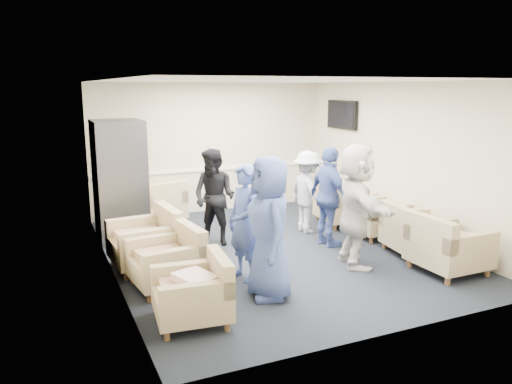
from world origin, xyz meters
name	(u,v)px	position (x,y,z in m)	size (l,w,h in m)	color
floor	(272,251)	(0.00, 0.00, 0.00)	(6.00, 6.00, 0.00)	black
ceiling	(274,81)	(0.00, 0.00, 2.70)	(6.00, 6.00, 0.00)	white
back_wall	(211,148)	(0.00, 3.00, 1.35)	(5.00, 0.02, 2.70)	beige
front_wall	(400,212)	(0.00, -3.00, 1.35)	(5.00, 0.02, 2.70)	beige
left_wall	(108,181)	(-2.50, 0.00, 1.35)	(0.02, 6.00, 2.70)	beige
right_wall	(400,160)	(2.50, 0.00, 1.35)	(0.02, 6.00, 2.70)	beige
chair_rail	(212,169)	(0.00, 2.98, 0.90)	(4.98, 0.04, 0.06)	white
tv	(342,115)	(2.44, 1.80, 2.05)	(0.10, 1.00, 0.58)	black
armchair_left_near	(196,295)	(-1.86, -1.88, 0.32)	(0.89, 0.89, 0.65)	tan
armchair_left_mid	(170,262)	(-1.87, -0.76, 0.34)	(0.95, 0.95, 0.69)	tan
armchair_left_far	(149,242)	(-1.97, 0.12, 0.37)	(1.00, 1.00, 0.74)	tan
armchair_right_near	(446,248)	(1.85, -1.85, 0.36)	(0.92, 0.92, 0.73)	tan
armchair_right_midnear	(413,233)	(1.98, -1.03, 0.35)	(0.98, 0.98, 0.69)	tan
armchair_right_midfar	(374,217)	(2.02, 0.03, 0.34)	(0.88, 0.88, 0.68)	tan
armchair_right_far	(341,206)	(1.91, 0.92, 0.36)	(0.99, 0.99, 0.72)	tan
armchair_corner	(158,206)	(-1.33, 2.35, 0.36)	(1.15, 1.15, 0.73)	tan
vending_machine	(120,180)	(-2.09, 1.72, 1.03)	(0.84, 0.98, 2.06)	#53535B
backpack	(196,261)	(-1.50, -0.69, 0.27)	(0.36, 0.30, 0.53)	black
pillow	(195,280)	(-1.86, -1.88, 0.50)	(0.46, 0.35, 0.13)	white
person_front_left	(270,228)	(-0.80, -1.58, 0.90)	(0.88, 0.57, 1.80)	#41569C
person_mid_left	(244,223)	(-0.86, -0.90, 0.80)	(0.58, 0.38, 1.60)	#41569C
person_back_left	(214,197)	(-0.72, 0.74, 0.81)	(0.79, 0.61, 1.62)	black
person_back_right	(308,192)	(1.06, 0.75, 0.75)	(0.96, 0.55, 1.49)	white
person_mid_right	(329,197)	(0.98, -0.10, 0.83)	(0.98, 0.41, 1.66)	#41569C
person_front_right	(356,206)	(0.84, -1.06, 0.91)	(1.69, 0.54, 1.82)	silver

